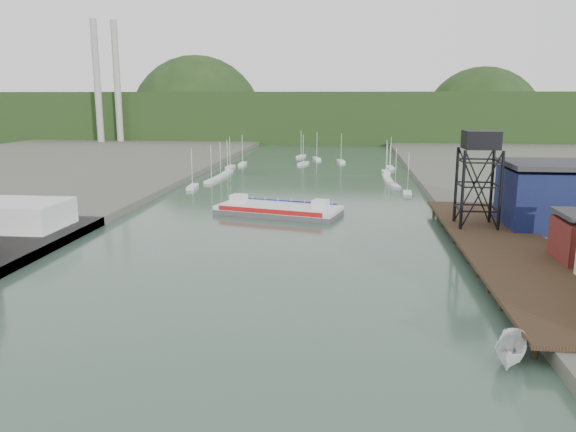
# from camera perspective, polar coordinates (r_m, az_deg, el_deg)

# --- Properties ---
(ground) EXTENTS (600.00, 600.00, 0.00)m
(ground) POSITION_cam_1_polar(r_m,az_deg,el_deg) (46.89, -12.21, -18.52)
(ground) COLOR #2D473B
(ground) RESTS_ON ground
(east_pier) EXTENTS (14.00, 70.00, 2.45)m
(east_pier) POSITION_cam_1_polar(r_m,az_deg,el_deg) (88.97, 21.40, -2.95)
(east_pier) COLOR black
(east_pier) RESTS_ON ground
(white_shed) EXTENTS (18.00, 12.00, 4.50)m
(white_shed) POSITION_cam_1_polar(r_m,az_deg,el_deg) (107.18, -26.31, 0.14)
(white_shed) COLOR silver
(white_shed) RESTS_ON west_quay
(lift_tower) EXTENTS (6.50, 6.50, 16.00)m
(lift_tower) POSITION_cam_1_polar(r_m,az_deg,el_deg) (98.73, 18.98, 6.75)
(lift_tower) COLOR black
(lift_tower) RESTS_ON east_pier
(blue_shed) EXTENTS (20.50, 14.50, 11.30)m
(blue_shed) POSITION_cam_1_polar(r_m,az_deg,el_deg) (105.87, 26.38, 1.77)
(blue_shed) COLOR #0C1734
(blue_shed) RESTS_ON east_land
(marina_sailboats) EXTENTS (57.71, 92.65, 0.90)m
(marina_sailboats) POSITION_cam_1_polar(r_m,az_deg,el_deg) (178.61, 2.00, 4.54)
(marina_sailboats) COLOR silver
(marina_sailboats) RESTS_ON ground
(smokestacks) EXTENTS (11.20, 8.20, 60.00)m
(smokestacks) POSITION_cam_1_polar(r_m,az_deg,el_deg) (295.98, -17.88, 12.71)
(smokestacks) COLOR #A09F9B
(smokestacks) RESTS_ON ground
(distant_hills) EXTENTS (500.00, 120.00, 80.00)m
(distant_hills) POSITION_cam_1_polar(r_m,az_deg,el_deg) (340.16, 3.50, 9.78)
(distant_hills) COLOR black
(distant_hills) RESTS_ON ground
(chain_ferry) EXTENTS (26.62, 15.83, 3.59)m
(chain_ferry) POSITION_cam_1_polar(r_m,az_deg,el_deg) (114.60, -0.98, 0.66)
(chain_ferry) COLOR #4A4A4D
(chain_ferry) RESTS_ON ground
(motorboat) EXTENTS (4.86, 7.09, 2.57)m
(motorboat) POSITION_cam_1_polar(r_m,az_deg,el_deg) (55.46, 21.75, -12.63)
(motorboat) COLOR silver
(motorboat) RESTS_ON ground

